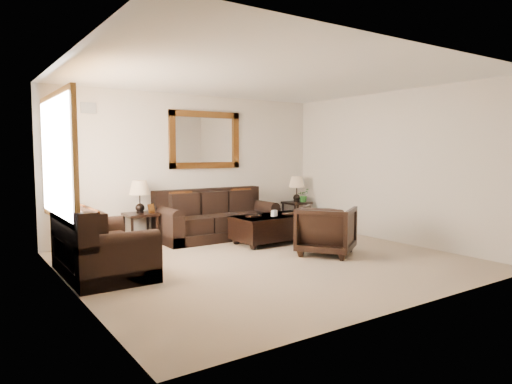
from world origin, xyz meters
TOP-DOWN VIEW (x-y plane):
  - room at (0.00, 0.00)m, footprint 5.51×5.01m
  - window at (-2.70, 0.90)m, footprint 0.07×1.96m
  - mirror at (0.27, 2.47)m, footprint 1.50×0.06m
  - air_vent at (-1.90, 2.48)m, footprint 0.25×0.02m
  - sofa at (0.27, 2.06)m, footprint 2.24×0.97m
  - loveseat at (-2.30, 0.62)m, footprint 0.98×1.66m
  - end_table_left at (-1.15, 2.20)m, footprint 0.51×0.51m
  - end_table_right at (2.35, 2.21)m, footprint 0.50×0.50m
  - coffee_table at (0.87, 1.06)m, footprint 1.47×0.82m
  - armchair at (1.02, -0.16)m, footprint 1.10×1.12m
  - potted_plant at (2.46, 2.12)m, footprint 0.35×0.37m

SIDE VIEW (x-z plane):
  - coffee_table at x=0.87m, z-range 0.00..0.61m
  - sofa at x=0.27m, z-range -0.13..0.79m
  - loveseat at x=-2.30m, z-range -0.12..0.81m
  - armchair at x=1.02m, z-range 0.00..0.85m
  - potted_plant at x=2.46m, z-range 0.54..0.77m
  - end_table_right at x=2.35m, z-range 0.17..1.26m
  - end_table_left at x=-1.15m, z-range 0.17..1.30m
  - room at x=0.00m, z-range 0.00..2.71m
  - window at x=-2.70m, z-range 0.72..2.38m
  - mirror at x=0.27m, z-range 1.30..2.40m
  - air_vent at x=-1.90m, z-range 2.26..2.44m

